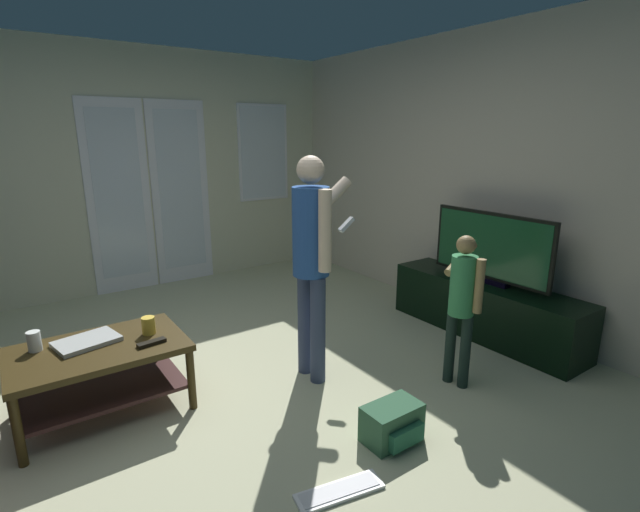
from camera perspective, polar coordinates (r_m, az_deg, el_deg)
name	(u,v)px	position (r m, az deg, el deg)	size (l,w,h in m)	color
ground_plane	(224,404)	(3.21, -11.71, -17.36)	(5.22, 5.57, 0.02)	beige
wall_back_with_doors	(118,174)	(5.41, -23.59, 9.21)	(5.22, 0.09, 2.61)	beige
wall_right_plain	(488,180)	(4.42, 19.97, 8.80)	(0.06, 5.57, 2.58)	beige
coffee_table	(100,364)	(3.20, -25.35, -11.94)	(0.99, 0.63, 0.44)	#382A10
tv_stand	(485,308)	(4.24, 19.62, -6.08)	(0.44, 1.70, 0.47)	black
flat_screen_tv	(491,248)	(4.09, 20.21, 0.97)	(0.08, 1.09, 0.60)	black
person_adult	(313,250)	(3.11, -0.92, 0.77)	(0.61, 0.42, 1.55)	#37425F
person_child	(463,297)	(3.23, 17.10, -4.81)	(0.46, 0.34, 1.05)	black
backpack	(393,423)	(2.81, 8.92, -19.63)	(0.33, 0.24, 0.21)	#325E41
loose_keyboard	(339,491)	(2.52, 2.40, -26.89)	(0.46, 0.21, 0.02)	white
laptop_closed	(87,341)	(3.22, -26.72, -9.34)	(0.35, 0.24, 0.03)	#B8BCB7
cup_near_edge	(34,341)	(3.25, -31.67, -8.90)	(0.08, 0.08, 0.12)	white
cup_by_laptop	(148,325)	(3.19, -20.31, -8.00)	(0.08, 0.08, 0.11)	gold
tv_remote_black	(152,343)	(3.05, -19.97, -9.97)	(0.17, 0.05, 0.02)	black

